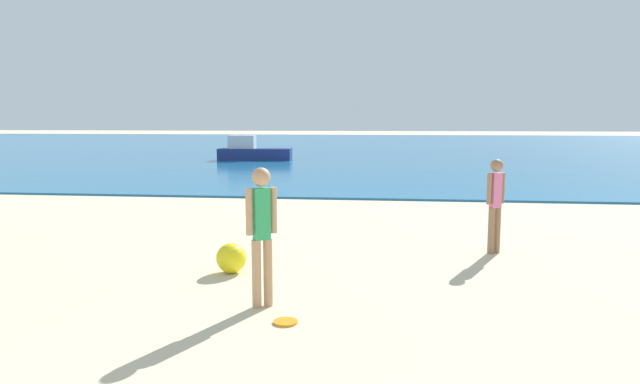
{
  "coord_description": "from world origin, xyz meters",
  "views": [
    {
      "loc": [
        0.89,
        0.16,
        2.2
      ],
      "look_at": [
        -0.16,
        9.29,
        1.01
      ],
      "focal_mm": 31.86,
      "sensor_mm": 36.0,
      "label": 1
    }
  ],
  "objects": [
    {
      "name": "water",
      "position": [
        0.0,
        45.44,
        0.03
      ],
      "size": [
        160.0,
        60.0,
        0.06
      ],
      "primitive_type": "cube",
      "color": "#1E6B9E",
      "rests_on": "ground"
    },
    {
      "name": "person_standing",
      "position": [
        -0.52,
        6.51,
        0.94
      ],
      "size": [
        0.33,
        0.24,
        1.65
      ],
      "rotation": [
        0.0,
        0.0,
        0.57
      ],
      "color": "tan",
      "rests_on": "ground"
    },
    {
      "name": "frisbee",
      "position": [
        -0.16,
        6.0,
        0.01
      ],
      "size": [
        0.27,
        0.27,
        0.03
      ],
      "primitive_type": "cylinder",
      "color": "orange",
      "rests_on": "ground"
    },
    {
      "name": "person_distant",
      "position": [
        2.69,
        9.57,
        0.88
      ],
      "size": [
        0.31,
        0.23,
        1.55
      ],
      "rotation": [
        0.0,
        0.0,
        0.57
      ],
      "color": "#936B4C",
      "rests_on": "ground"
    },
    {
      "name": "boat_near",
      "position": [
        -5.95,
        29.01,
        0.5
      ],
      "size": [
        3.8,
        1.38,
        1.27
      ],
      "rotation": [
        0.0,
        0.0,
        0.05
      ],
      "color": "navy",
      "rests_on": "water"
    },
    {
      "name": "beach_ball",
      "position": [
        -1.28,
        7.91,
        0.22
      ],
      "size": [
        0.43,
        0.43,
        0.43
      ],
      "primitive_type": "sphere",
      "color": "yellow",
      "rests_on": "ground"
    }
  ]
}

